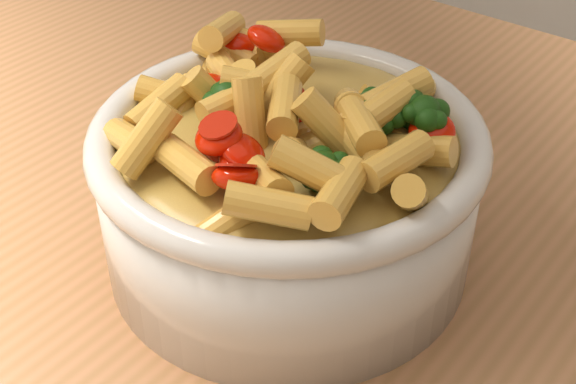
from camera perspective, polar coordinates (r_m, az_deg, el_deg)
The scene contains 3 objects.
table at distance 0.62m, azimuth 5.10°, elevation -11.70°, with size 1.20×0.80×0.90m.
serving_bowl at distance 0.51m, azimuth -0.00°, elevation 0.12°, with size 0.25×0.25×0.11m.
pasta_salad at distance 0.48m, azimuth -0.00°, elevation 6.45°, with size 0.19×0.19×0.04m.
Camera 1 is at (0.21, -0.35, 1.26)m, focal length 50.00 mm.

